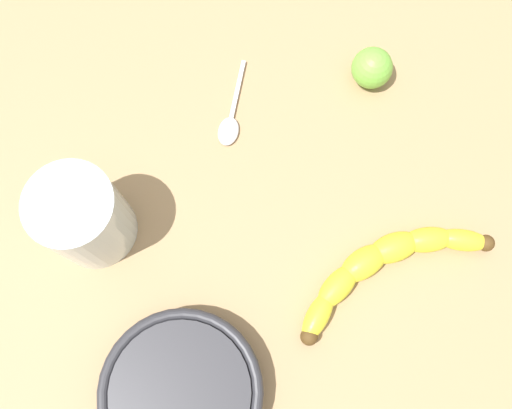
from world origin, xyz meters
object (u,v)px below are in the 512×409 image
banana (384,264)px  lime_fruit (372,68)px  smoothie_glass (85,218)px  teaspoon (229,126)px  ceramic_bowl (182,392)px

banana → lime_fruit: (8.51, 21.42, 0.83)cm
smoothie_glass → lime_fruit: smoothie_glass is taller
lime_fruit → teaspoon: bearing=179.2°
lime_fruit → teaspoon: lime_fruit is taller
smoothie_glass → lime_fruit: size_ratio=2.24×
banana → teaspoon: size_ratio=2.34×
ceramic_bowl → lime_fruit: lime_fruit is taller
smoothie_glass → ceramic_bowl: size_ratio=0.66×
banana → teaspoon: banana is taller
smoothie_glass → ceramic_bowl: 20.15cm
smoothie_glass → teaspoon: smoothie_glass is taller
ceramic_bowl → teaspoon: bearing=59.7°
ceramic_bowl → teaspoon: size_ratio=1.60×
banana → smoothie_glass: smoothie_glass is taller
banana → ceramic_bowl: (-24.42, -4.10, 0.77)cm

